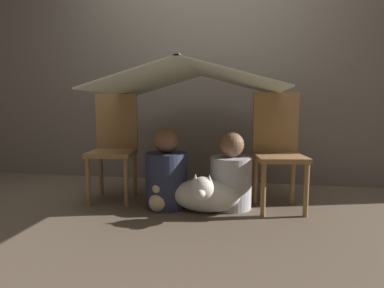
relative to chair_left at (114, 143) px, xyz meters
name	(u,v)px	position (x,y,z in m)	size (l,w,h in m)	color
ground_plane	(190,208)	(0.69, -0.15, -0.49)	(8.80, 8.80, 0.00)	brown
wall_back	(206,64)	(0.69, 0.78, 0.76)	(7.00, 0.05, 2.50)	#6B6056
chair_left	(114,143)	(0.00, 0.00, 0.00)	(0.41, 0.41, 0.91)	olive
chair_right	(278,146)	(1.36, 0.00, 0.00)	(0.41, 0.41, 0.91)	olive
sheet_canopy	(192,79)	(0.69, -0.07, 0.52)	(1.37, 1.11, 0.20)	silver
person_front	(167,174)	(0.50, -0.14, -0.22)	(0.33, 0.33, 0.64)	#2D3351
person_second	(231,176)	(1.00, -0.08, -0.24)	(0.33, 0.33, 0.61)	#B2B2B7
dog	(205,194)	(0.82, -0.25, -0.34)	(0.52, 0.42, 0.34)	silver
plush_toy	(158,200)	(0.46, -0.27, -0.40)	(0.14, 0.14, 0.22)	beige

